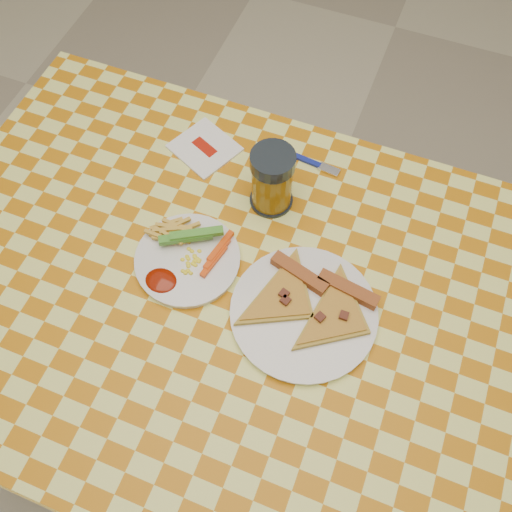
# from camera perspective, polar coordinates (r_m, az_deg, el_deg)

# --- Properties ---
(ground) EXTENTS (8.00, 8.00, 0.00)m
(ground) POSITION_cam_1_polar(r_m,az_deg,el_deg) (1.77, -1.07, -14.32)
(ground) COLOR beige
(ground) RESTS_ON ground
(table) EXTENTS (1.28, 0.88, 0.76)m
(table) POSITION_cam_1_polar(r_m,az_deg,el_deg) (1.12, -1.64, -5.53)
(table) COLOR silver
(table) RESTS_ON ground
(plate_left) EXTENTS (0.25, 0.25, 0.01)m
(plate_left) POSITION_cam_1_polar(r_m,az_deg,el_deg) (1.09, -6.85, -0.42)
(plate_left) COLOR white
(plate_left) RESTS_ON table
(plate_right) EXTENTS (0.33, 0.33, 0.01)m
(plate_right) POSITION_cam_1_polar(r_m,az_deg,el_deg) (1.04, 4.78, -5.72)
(plate_right) COLOR white
(plate_right) RESTS_ON table
(fries_veggies) EXTENTS (0.18, 0.17, 0.04)m
(fries_veggies) POSITION_cam_1_polar(r_m,az_deg,el_deg) (1.08, -7.00, 0.81)
(fries_veggies) COLOR gold
(fries_veggies) RESTS_ON plate_left
(pizza_slices) EXTENTS (0.28, 0.25, 0.02)m
(pizza_slices) POSITION_cam_1_polar(r_m,az_deg,el_deg) (1.03, 5.39, -4.67)
(pizza_slices) COLOR gold
(pizza_slices) RESTS_ON plate_right
(drink_glass) EXTENTS (0.09, 0.09, 0.14)m
(drink_glass) POSITION_cam_1_polar(r_m,az_deg,el_deg) (1.10, 1.62, 7.60)
(drink_glass) COLOR black
(drink_glass) RESTS_ON table
(napkin) EXTENTS (0.16, 0.16, 0.01)m
(napkin) POSITION_cam_1_polar(r_m,az_deg,el_deg) (1.24, -5.16, 10.72)
(napkin) COLOR white
(napkin) RESTS_ON table
(fork) EXTENTS (0.14, 0.03, 0.01)m
(fork) POSITION_cam_1_polar(r_m,az_deg,el_deg) (1.22, 5.31, 9.43)
(fork) COLOR navy
(fork) RESTS_ON table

